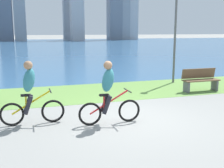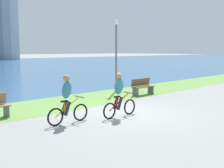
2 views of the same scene
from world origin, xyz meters
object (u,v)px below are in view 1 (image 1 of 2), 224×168
Objects in this scene: bench_near_path at (200,80)px; lamppost_tall at (176,23)px; cyclist_lead at (109,93)px; cyclist_trailing at (30,93)px.

bench_near_path is 3.04m from lamppost_tall.
cyclist_lead is at bearing -133.82° from lamppost_tall.
cyclist_trailing reaches higher than bench_near_path.
cyclist_trailing is at bearing -161.43° from bench_near_path.
cyclist_lead is 5.38m from bench_near_path.
cyclist_lead reaches higher than bench_near_path.
cyclist_trailing is 6.90m from bench_near_path.
lamppost_tall is at bearing 91.95° from bench_near_path.
bench_near_path is at bearing 18.57° from cyclist_trailing.
cyclist_trailing reaches higher than cyclist_lead.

